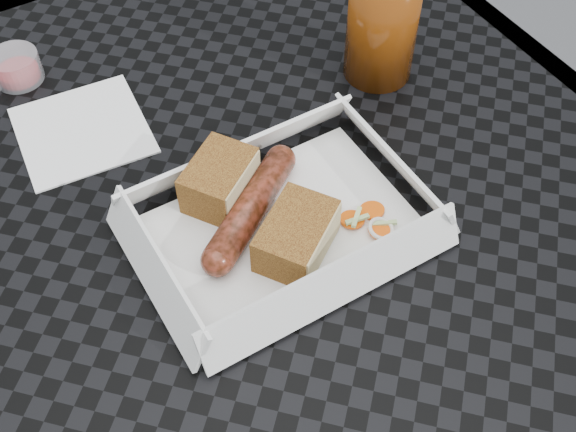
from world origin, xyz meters
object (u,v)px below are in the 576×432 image
Objects in this scene: bratwurst at (251,208)px; drink_glass at (383,21)px; food_tray at (282,228)px; patio_table at (228,249)px.

bratwurst is 0.99× the size of drink_glass.
bratwurst reaches higher than food_tray.
patio_table is at bearing 110.02° from bratwurst.
patio_table is 0.27m from drink_glass.
bratwurst is (0.01, -0.03, 0.09)m from patio_table.
food_tray is 1.70× the size of drink_glass.
drink_glass reaches higher than patio_table.
drink_glass is (0.22, 0.07, 0.14)m from patio_table.
food_tray is 0.24m from drink_glass.
bratwurst reaches higher than patio_table.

